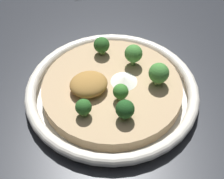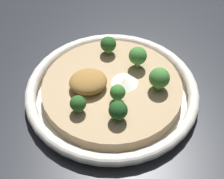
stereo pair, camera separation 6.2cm
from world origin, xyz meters
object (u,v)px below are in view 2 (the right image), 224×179
object	(u,v)px
broccoli_front_left	(118,110)
broccoli_left	(78,104)
broccoli_back_right	(108,45)
broccoli_front_right	(159,78)
broccoli_front	(120,92)
broccoli_right	(138,56)
risotto_bowl	(112,91)

from	to	relation	value
broccoli_front_left	broccoli_left	xyz separation A→B (m)	(-0.06, 0.03, -0.00)
broccoli_back_right	broccoli_left	bearing A→B (deg)	-122.98
broccoli_front_right	broccoli_back_right	xyz separation A→B (m)	(-0.06, 0.12, -0.00)
broccoli_front	broccoli_back_right	bearing A→B (deg)	84.79
broccoli_front_right	broccoli_back_right	distance (m)	0.13
broccoli_front	broccoli_left	size ratio (longest dim) A/B	1.01
broccoli_back_right	broccoli_right	bearing A→B (deg)	-50.85
broccoli_back_right	risotto_bowl	bearing A→B (deg)	-100.27
risotto_bowl	broccoli_front_left	bearing A→B (deg)	-97.59
risotto_bowl	broccoli_front_right	size ratio (longest dim) A/B	7.21
broccoli_right	broccoli_front_left	size ratio (longest dim) A/B	1.16
broccoli_right	broccoli_back_right	size ratio (longest dim) A/B	1.18
broccoli_left	broccoli_front_right	world-z (taller)	broccoli_front_right
risotto_bowl	broccoli_right	xyz separation A→B (m)	(0.06, 0.03, 0.04)
broccoli_front_right	broccoli_back_right	bearing A→B (deg)	118.04
broccoli_front_left	broccoli_front	size ratio (longest dim) A/B	1.12
broccoli_right	broccoli_left	size ratio (longest dim) A/B	1.32
broccoli_left	broccoli_front_left	bearing A→B (deg)	-28.96
risotto_bowl	broccoli_left	world-z (taller)	broccoli_left
broccoli_right	risotto_bowl	bearing A→B (deg)	-149.01
broccoli_front	broccoli_left	bearing A→B (deg)	-174.84
broccoli_front_left	broccoli_back_right	bearing A→B (deg)	80.98
broccoli_front_left	broccoli_front	distance (m)	0.04
risotto_bowl	broccoli_left	bearing A→B (deg)	-147.70
broccoli_right	broccoli_front_left	xyz separation A→B (m)	(-0.07, -0.11, -0.00)
broccoli_front_left	broccoli_back_right	xyz separation A→B (m)	(0.03, 0.16, -0.00)
risotto_bowl	broccoli_back_right	xyz separation A→B (m)	(0.02, 0.09, 0.04)
broccoli_front_right	broccoli_front_left	bearing A→B (deg)	-151.02
broccoli_front_right	broccoli_right	bearing A→B (deg)	106.67
broccoli_front_left	broccoli_front	xyz separation A→B (m)	(0.01, 0.04, -0.00)
broccoli_left	broccoli_back_right	xyz separation A→B (m)	(0.08, 0.13, 0.00)
broccoli_back_right	broccoli_front_right	bearing A→B (deg)	-61.96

